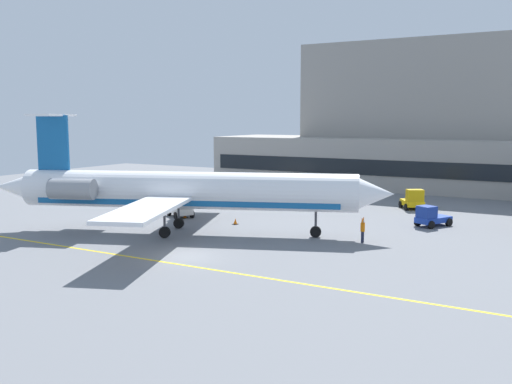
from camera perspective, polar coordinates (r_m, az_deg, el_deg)
ground at (r=39.65m, az=-7.19°, el=-6.56°), size 120.00×120.00×0.11m
terminal_building at (r=80.80m, az=16.99°, el=5.79°), size 62.07×14.74×20.17m
regional_jet at (r=46.88m, az=-7.61°, el=0.15°), size 32.80×25.46×9.91m
baggage_tug at (r=61.40m, az=15.68°, el=-0.81°), size 3.21×3.39×2.17m
pushback_tractor at (r=52.12m, az=17.33°, el=-2.43°), size 3.02×3.63×1.89m
belt_loader at (r=54.77m, az=-7.57°, el=-1.52°), size 3.47×3.16×2.31m
fuel_tank at (r=71.50m, az=-2.72°, el=0.94°), size 7.41×2.64×2.48m
marshaller at (r=44.17m, az=10.78°, el=-3.79°), size 0.34×0.83×1.95m
safety_cone_alpha at (r=54.51m, az=-7.24°, el=-2.38°), size 0.47×0.47×0.55m
safety_cone_bravo at (r=50.90m, az=-2.11°, el=-3.03°), size 0.47×0.47×0.55m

